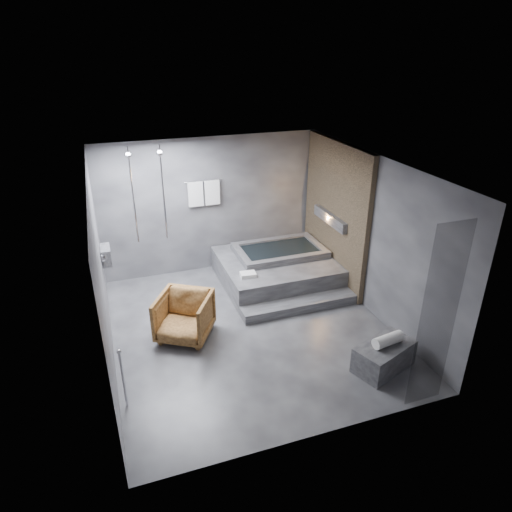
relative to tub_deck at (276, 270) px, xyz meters
name	(u,v)px	position (x,y,z in m)	size (l,w,h in m)	color
room	(268,227)	(-0.65, -1.21, 1.48)	(5.00, 5.04, 2.82)	#2B2B2D
tub_deck	(276,270)	(0.00, 0.00, 0.00)	(2.20, 2.00, 0.50)	#303032
tub_step	(300,305)	(0.00, -1.18, -0.16)	(2.20, 0.36, 0.18)	#303032
concrete_bench	(384,356)	(0.51, -3.09, -0.04)	(0.92, 0.51, 0.42)	#2D2D30
driftwood_chair	(184,317)	(-2.14, -1.32, 0.14)	(0.82, 0.85, 0.77)	#4C2D13
rolled_towel	(388,340)	(0.54, -3.10, 0.25)	(0.17, 0.17, 0.48)	white
deck_towel	(248,275)	(-0.78, -0.54, 0.29)	(0.28, 0.21, 0.08)	silver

